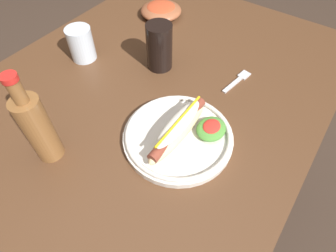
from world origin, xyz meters
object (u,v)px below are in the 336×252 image
soda_cup (159,47)px  water_cup (81,44)px  hot_dog_plate (180,134)px  side_bowl (161,10)px  glass_bottle (38,127)px  fork (238,80)px

soda_cup → water_cup: soda_cup is taller
hot_dog_plate → side_bowl: size_ratio=1.79×
water_cup → side_bowl: bearing=-8.6°
glass_bottle → fork: bearing=-27.0°
hot_dog_plate → glass_bottle: 0.32m
hot_dog_plate → side_bowl: (0.44, 0.38, 0.00)m
hot_dog_plate → soda_cup: 0.29m
fork → hot_dog_plate: bearing=-175.9°
hot_dog_plate → glass_bottle: glass_bottle is taller
side_bowl → glass_bottle: bearing=-167.0°
hot_dog_plate → side_bowl: bearing=40.7°
soda_cup → hot_dog_plate: bearing=-133.9°
hot_dog_plate → soda_cup: (0.20, 0.21, 0.05)m
fork → side_bowl: side_bowl is taller
hot_dog_plate → side_bowl: hot_dog_plate is taller
soda_cup → water_cup: bearing=115.7°
glass_bottle → side_bowl: (0.65, 0.15, -0.07)m
hot_dog_plate → water_cup: (0.09, 0.43, 0.03)m
fork → water_cup: 0.49m
glass_bottle → side_bowl: bearing=13.0°
fork → side_bowl: 0.43m
hot_dog_plate → glass_bottle: (-0.21, 0.23, 0.08)m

